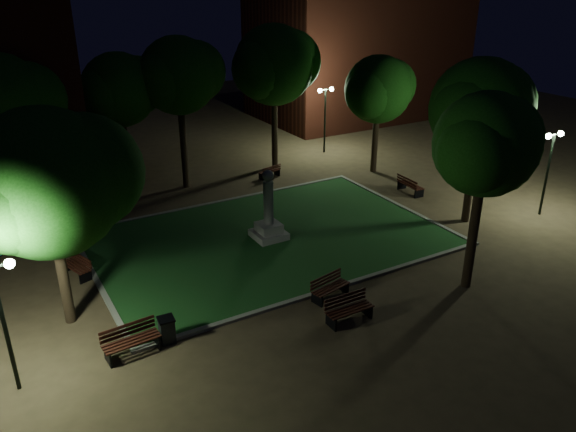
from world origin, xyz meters
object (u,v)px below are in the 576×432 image
(bicycle, at_px, (12,244))
(bench_far_side, at_px, (270,172))
(monument, at_px, (269,220))
(bench_right_side, at_px, (410,186))
(bench_near_left, at_px, (348,309))
(trash_bin, at_px, (167,330))
(bench_left_side, at_px, (77,267))
(bench_near_right, at_px, (329,288))
(bench_west_near, at_px, (131,341))

(bicycle, bearing_deg, bench_far_side, -69.76)
(bench_far_side, bearing_deg, monument, 47.52)
(bench_right_side, distance_m, bicycle, 19.66)
(bench_far_side, distance_m, bicycle, 14.46)
(bench_near_left, xyz_separation_m, trash_bin, (-5.78, 1.97, 0.01))
(monument, xyz_separation_m, bench_left_side, (-8.11, 0.89, -0.56))
(bench_far_side, relative_size, bicycle, 0.75)
(bench_near_left, xyz_separation_m, bench_right_side, (10.03, 8.23, -0.01))
(trash_bin, bearing_deg, bench_left_side, 105.25)
(monument, height_order, bench_far_side, monument)
(bench_near_right, xyz_separation_m, trash_bin, (-6.06, 0.38, 0.05))
(bench_west_near, bearing_deg, bench_right_side, 15.88)
(bench_near_right, relative_size, trash_bin, 1.85)
(bench_left_side, bearing_deg, bench_near_right, 31.80)
(monument, distance_m, trash_bin, 8.25)
(bench_far_side, xyz_separation_m, trash_bin, (-10.48, -12.31, 0.09))
(bench_near_left, relative_size, bench_right_side, 1.00)
(bench_left_side, xyz_separation_m, trash_bin, (1.62, -5.96, 0.05))
(bench_near_right, bearing_deg, trash_bin, 164.61)
(bench_near_left, height_order, bicycle, bicycle)
(bench_near_right, bearing_deg, bench_far_side, 59.06)
(bench_near_left, bearing_deg, bench_right_side, 39.36)
(bench_west_near, height_order, trash_bin, bench_west_near)
(bench_near_left, distance_m, bench_left_side, 10.85)
(bench_near_right, bearing_deg, bench_left_side, 128.71)
(bench_near_right, bearing_deg, bicycle, 123.68)
(bench_left_side, distance_m, bench_far_side, 13.67)
(monument, xyz_separation_m, bench_west_near, (-7.66, -5.10, -0.50))
(bench_near_left, height_order, bench_right_side, bench_near_left)
(bench_west_near, bearing_deg, bench_near_right, -7.25)
(bench_left_side, bearing_deg, bench_far_side, 99.00)
(bench_near_left, bearing_deg, trash_bin, 161.20)
(monument, relative_size, bench_near_right, 1.94)
(bench_near_left, xyz_separation_m, bench_west_near, (-6.96, 1.94, 0.02))
(trash_bin, bearing_deg, bench_near_left, -18.79)
(bench_right_side, relative_size, trash_bin, 1.94)
(bench_far_side, bearing_deg, bench_near_right, 57.23)
(bench_near_left, distance_m, bench_far_side, 15.03)
(bench_right_side, xyz_separation_m, trash_bin, (-15.81, -6.26, 0.01))
(bench_west_near, relative_size, bench_far_side, 1.25)
(bench_far_side, bearing_deg, bench_near_left, 58.19)
(bench_west_near, xyz_separation_m, bicycle, (-2.46, 9.20, 0.05))
(monument, distance_m, bicycle, 10.93)
(bench_far_side, bearing_deg, bench_right_side, 117.80)
(bench_near_left, height_order, bench_left_side, bench_near_left)
(bench_west_near, height_order, bench_left_side, bench_west_near)
(monument, bearing_deg, trash_bin, -141.97)
(bench_near_left, height_order, bench_near_right, bench_near_left)
(bench_far_side, relative_size, trash_bin, 1.64)
(bench_far_side, bearing_deg, bench_west_near, 33.03)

